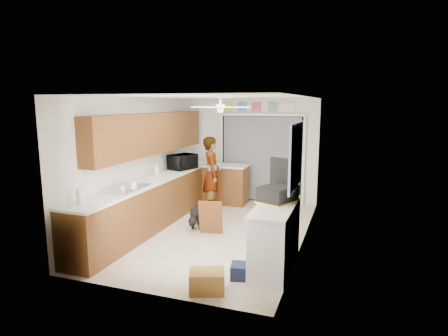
% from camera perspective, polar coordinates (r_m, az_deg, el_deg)
% --- Properties ---
extents(floor, '(5.00, 5.00, 0.00)m').
position_cam_1_polar(floor, '(7.18, -1.06, -9.60)').
color(floor, beige).
rests_on(floor, ground).
extents(ceiling, '(5.00, 5.00, 0.00)m').
position_cam_1_polar(ceiling, '(6.77, -1.13, 10.76)').
color(ceiling, white).
rests_on(ceiling, ground).
extents(wall_back, '(3.20, 0.00, 3.20)m').
position_cam_1_polar(wall_back, '(9.23, 4.27, 2.72)').
color(wall_back, silver).
rests_on(wall_back, ground).
extents(wall_front, '(3.20, 0.00, 3.20)m').
position_cam_1_polar(wall_front, '(4.65, -11.80, -4.58)').
color(wall_front, silver).
rests_on(wall_front, ground).
extents(wall_left, '(0.00, 5.00, 5.00)m').
position_cam_1_polar(wall_left, '(7.57, -12.54, 0.93)').
color(wall_left, silver).
rests_on(wall_left, ground).
extents(wall_right, '(0.00, 5.00, 5.00)m').
position_cam_1_polar(wall_right, '(6.50, 12.27, -0.49)').
color(wall_right, silver).
rests_on(wall_right, ground).
extents(left_base_cabinets, '(0.60, 4.80, 0.90)m').
position_cam_1_polar(left_base_cabinets, '(7.58, -10.38, -5.16)').
color(left_base_cabinets, brown).
rests_on(left_base_cabinets, floor).
extents(left_countertop, '(0.62, 4.80, 0.04)m').
position_cam_1_polar(left_countertop, '(7.47, -10.42, -1.68)').
color(left_countertop, white).
rests_on(left_countertop, left_base_cabinets).
extents(upper_cabinets, '(0.32, 4.00, 0.80)m').
position_cam_1_polar(upper_cabinets, '(7.59, -10.87, 5.21)').
color(upper_cabinets, brown).
rests_on(upper_cabinets, wall_left).
extents(sink_basin, '(0.50, 0.76, 0.06)m').
position_cam_1_polar(sink_basin, '(6.63, -14.68, -3.00)').
color(sink_basin, silver).
rests_on(sink_basin, left_countertop).
extents(faucet, '(0.03, 0.03, 0.22)m').
position_cam_1_polar(faucet, '(6.71, -16.06, -2.07)').
color(faucet, silver).
rests_on(faucet, left_countertop).
extents(peninsula_base, '(1.00, 0.60, 0.90)m').
position_cam_1_polar(peninsula_base, '(9.04, 0.32, -2.55)').
color(peninsula_base, brown).
rests_on(peninsula_base, floor).
extents(peninsula_top, '(1.04, 0.64, 0.04)m').
position_cam_1_polar(peninsula_top, '(8.95, 0.33, 0.39)').
color(peninsula_top, white).
rests_on(peninsula_top, peninsula_base).
extents(back_opening_recess, '(2.00, 0.06, 2.10)m').
position_cam_1_polar(back_opening_recess, '(9.17, 5.72, 1.39)').
color(back_opening_recess, black).
rests_on(back_opening_recess, wall_back).
extents(curtain_panel, '(1.90, 0.03, 2.05)m').
position_cam_1_polar(curtain_panel, '(9.13, 5.66, 1.36)').
color(curtain_panel, slate).
rests_on(curtain_panel, wall_back).
extents(door_trim_left, '(0.06, 0.04, 2.10)m').
position_cam_1_polar(door_trim_left, '(9.43, -0.37, 1.67)').
color(door_trim_left, white).
rests_on(door_trim_left, wall_back).
extents(door_trim_right, '(0.06, 0.04, 2.10)m').
position_cam_1_polar(door_trim_right, '(8.96, 12.03, 1.03)').
color(door_trim_right, white).
rests_on(door_trim_right, wall_back).
extents(door_trim_head, '(2.10, 0.04, 0.06)m').
position_cam_1_polar(door_trim_head, '(9.05, 5.79, 8.08)').
color(door_trim_head, white).
rests_on(door_trim_head, wall_back).
extents(header_frame_0, '(0.22, 0.02, 0.22)m').
position_cam_1_polar(header_frame_0, '(9.30, 0.69, 9.29)').
color(header_frame_0, '#C8D246').
rests_on(header_frame_0, wall_back).
extents(header_frame_1, '(0.22, 0.02, 0.22)m').
position_cam_1_polar(header_frame_1, '(9.20, 2.78, 9.27)').
color(header_frame_1, '#497EC3').
rests_on(header_frame_1, wall_back).
extents(header_frame_2, '(0.22, 0.02, 0.22)m').
position_cam_1_polar(header_frame_2, '(9.11, 4.92, 9.24)').
color(header_frame_2, '#CA4B63').
rests_on(header_frame_2, wall_back).
extents(header_frame_3, '(0.22, 0.02, 0.22)m').
position_cam_1_polar(header_frame_3, '(9.02, 7.42, 9.19)').
color(header_frame_3, '#65AA61').
rests_on(header_frame_3, wall_back).
extents(header_frame_4, '(0.22, 0.02, 0.22)m').
position_cam_1_polar(header_frame_4, '(8.94, 9.96, 9.12)').
color(header_frame_4, silver).
rests_on(header_frame_4, wall_back).
extents(route66_sign, '(0.22, 0.02, 0.26)m').
position_cam_1_polar(route66_sign, '(9.42, -1.36, 9.30)').
color(route66_sign, silver).
rests_on(route66_sign, wall_back).
extents(right_counter_base, '(0.50, 1.40, 0.90)m').
position_cam_1_polar(right_counter_base, '(5.60, 7.86, -10.54)').
color(right_counter_base, white).
rests_on(right_counter_base, floor).
extents(right_counter_top, '(0.54, 1.44, 0.04)m').
position_cam_1_polar(right_counter_top, '(5.46, 7.87, -5.90)').
color(right_counter_top, white).
rests_on(right_counter_top, right_counter_base).
extents(abstract_painting, '(0.03, 1.15, 0.95)m').
position_cam_1_polar(abstract_painting, '(5.46, 10.93, 1.86)').
color(abstract_painting, '#FB5CA7').
rests_on(abstract_painting, wall_right).
extents(ceiling_fan, '(1.14, 1.14, 0.24)m').
position_cam_1_polar(ceiling_fan, '(6.96, -0.55, 9.26)').
color(ceiling_fan, white).
rests_on(ceiling_fan, ceiling).
extents(microwave, '(0.57, 0.69, 0.33)m').
position_cam_1_polar(microwave, '(8.37, -6.33, 0.95)').
color(microwave, black).
rests_on(microwave, left_countertop).
extents(soap_bottle, '(0.11, 0.11, 0.26)m').
position_cam_1_polar(soap_bottle, '(7.77, -10.27, -0.10)').
color(soap_bottle, silver).
rests_on(soap_bottle, left_countertop).
extents(jar_a, '(0.13, 0.13, 0.15)m').
position_cam_1_polar(jar_a, '(6.46, -13.59, -2.73)').
color(jar_a, silver).
rests_on(jar_a, left_countertop).
extents(jar_b, '(0.07, 0.07, 0.10)m').
position_cam_1_polar(jar_b, '(6.39, -15.19, -3.16)').
color(jar_b, silver).
rests_on(jar_b, left_countertop).
extents(paper_towel_roll, '(0.14, 0.14, 0.23)m').
position_cam_1_polar(paper_towel_roll, '(5.85, -21.11, -4.06)').
color(paper_towel_roll, white).
rests_on(paper_towel_roll, left_countertop).
extents(suitcase, '(0.59, 0.67, 0.24)m').
position_cam_1_polar(suitcase, '(5.65, 8.19, -3.90)').
color(suitcase, black).
rests_on(suitcase, right_counter_top).
extents(suitcase_rim, '(0.63, 0.70, 0.02)m').
position_cam_1_polar(suitcase_rim, '(5.68, 8.16, -4.98)').
color(suitcase_rim, yellow).
rests_on(suitcase_rim, suitcase).
extents(suitcase_lid, '(0.40, 0.19, 0.50)m').
position_cam_1_polar(suitcase_lid, '(5.88, 8.79, -0.89)').
color(suitcase_lid, black).
rests_on(suitcase_lid, suitcase).
extents(cardboard_box, '(0.53, 0.47, 0.28)m').
position_cam_1_polar(cardboard_box, '(5.02, -2.61, -16.86)').
color(cardboard_box, '#B88B3A').
rests_on(cardboard_box, floor).
extents(navy_crate, '(0.38, 0.33, 0.20)m').
position_cam_1_polar(navy_crate, '(5.37, 2.89, -15.44)').
color(navy_crate, '#151D36').
rests_on(navy_crate, floor).
extents(cabinet_door_panel, '(0.46, 0.25, 0.64)m').
position_cam_1_polar(cabinet_door_panel, '(6.93, -2.05, -7.52)').
color(cabinet_door_panel, brown).
rests_on(cabinet_door_panel, floor).
extents(man, '(0.62, 0.72, 1.67)m').
position_cam_1_polar(man, '(8.34, -1.88, -0.91)').
color(man, white).
rests_on(man, floor).
extents(dog, '(0.27, 0.60, 0.47)m').
position_cam_1_polar(dog, '(7.36, -3.83, -7.21)').
color(dog, black).
rests_on(dog, floor).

